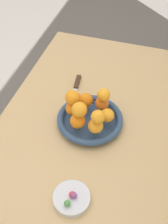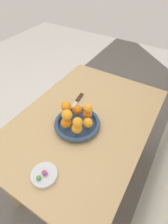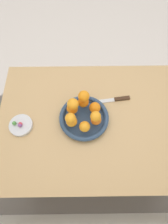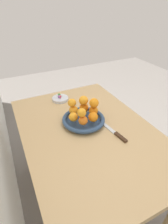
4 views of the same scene
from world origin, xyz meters
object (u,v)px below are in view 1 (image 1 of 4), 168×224
(orange_1, at_px, (102,103))
(orange_7, at_px, (98,117))
(orange_3, at_px, (73,108))
(candy_ball_1, at_px, (67,203))
(candy_ball_2, at_px, (72,195))
(fruit_bowl, at_px, (90,120))
(candy_ball_0, at_px, (73,196))
(candy_ball_3, at_px, (74,195))
(candy_dish, at_px, (72,198))
(orange_4, at_px, (78,121))
(orange_8, at_px, (79,110))
(dining_table, at_px, (95,125))
(orange_6, at_px, (104,95))
(knife, at_px, (75,91))
(orange_5, at_px, (96,126))
(orange_0, at_px, (107,115))
(orange_9, at_px, (73,97))
(orange_2, at_px, (86,100))

(orange_1, bearing_deg, orange_7, 7.00)
(orange_3, bearing_deg, candy_ball_1, 15.73)
(orange_1, xyz_separation_m, candy_ball_2, (0.40, 0.01, -0.03))
(fruit_bowl, height_order, candy_ball_0, fruit_bowl)
(orange_1, height_order, orange_7, orange_7)
(candy_ball_1, relative_size, candy_ball_3, 1.00)
(candy_ball_2, bearing_deg, orange_1, -179.21)
(candy_dish, distance_m, orange_4, 0.29)
(candy_dish, distance_m, orange_8, 0.31)
(dining_table, bearing_deg, orange_6, 65.16)
(knife, bearing_deg, orange_3, 16.13)
(orange_5, relative_size, orange_7, 1.10)
(candy_ball_3, relative_size, knife, 0.08)
(dining_table, height_order, orange_0, orange_0)
(orange_5, bearing_deg, orange_4, -91.93)
(orange_0, relative_size, candy_ball_3, 2.57)
(orange_0, distance_m, orange_1, 0.07)
(orange_9, bearing_deg, orange_3, 15.66)
(orange_1, relative_size, candy_ball_0, 3.57)
(orange_7, bearing_deg, dining_table, -162.68)
(candy_ball_0, bearing_deg, candy_ball_3, 128.27)
(dining_table, distance_m, candy_dish, 0.42)
(orange_4, relative_size, candy_ball_2, 2.76)
(candy_dish, bearing_deg, orange_2, -169.74)
(candy_dish, distance_m, orange_7, 0.30)
(fruit_bowl, relative_size, orange_5, 4.63)
(candy_dish, height_order, orange_9, orange_9)
(orange_2, xyz_separation_m, orange_7, (0.12, 0.08, 0.05))
(orange_3, bearing_deg, orange_6, 117.93)
(orange_0, relative_size, candy_ball_1, 2.58)
(orange_8, xyz_separation_m, candy_ball_3, (0.28, 0.07, -0.10))
(fruit_bowl, bearing_deg, orange_6, 145.60)
(orange_2, relative_size, orange_9, 1.01)
(knife, bearing_deg, orange_5, 35.09)
(orange_4, xyz_separation_m, orange_8, (-0.01, 0.01, 0.06))
(orange_6, bearing_deg, candy_ball_1, -0.78)
(orange_4, distance_m, orange_5, 0.07)
(fruit_bowl, relative_size, candy_ball_1, 12.45)
(orange_6, bearing_deg, orange_9, -63.16)
(fruit_bowl, distance_m, orange_6, 0.12)
(orange_1, xyz_separation_m, orange_8, (0.11, -0.06, 0.06))
(orange_1, bearing_deg, orange_2, -87.59)
(orange_3, relative_size, candy_ball_0, 3.77)
(candy_dish, bearing_deg, candy_ball_3, 104.32)
(candy_dish, bearing_deg, orange_6, 179.71)
(orange_6, relative_size, orange_8, 0.89)
(orange_9, bearing_deg, orange_1, 120.28)
(orange_3, bearing_deg, orange_8, 40.46)
(orange_8, bearing_deg, orange_6, 149.58)
(knife, bearing_deg, orange_4, 21.14)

